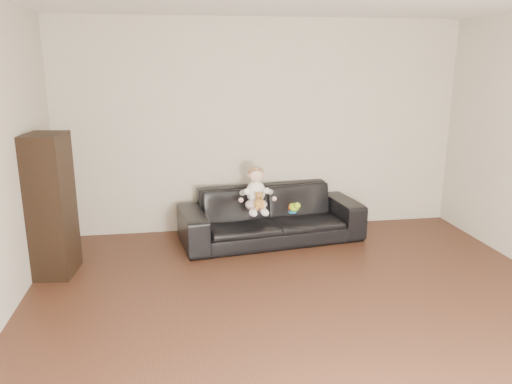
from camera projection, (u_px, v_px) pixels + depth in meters
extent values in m
plane|color=#422417|center=(322.00, 339.00, 3.88)|extent=(5.50, 5.50, 0.00)
plane|color=#BEB49F|center=(262.00, 127.00, 6.17)|extent=(5.00, 0.00, 5.00)
imported|color=black|center=(271.00, 215.00, 5.95)|extent=(2.23, 1.12, 0.62)
cube|color=black|center=(51.00, 206.00, 4.91)|extent=(0.40, 0.52, 1.43)
cube|color=silver|center=(50.00, 174.00, 4.83)|extent=(0.20, 0.27, 0.28)
ellipsoid|color=white|center=(256.00, 205.00, 5.78)|extent=(0.28, 0.25, 0.14)
ellipsoid|color=white|center=(256.00, 192.00, 5.76)|extent=(0.24, 0.20, 0.27)
sphere|color=beige|center=(256.00, 175.00, 5.69)|extent=(0.19, 0.19, 0.17)
ellipsoid|color=#8C603F|center=(256.00, 172.00, 5.69)|extent=(0.19, 0.19, 0.12)
cylinder|color=white|center=(254.00, 211.00, 5.62)|extent=(0.10, 0.22, 0.08)
cylinder|color=white|center=(263.00, 210.00, 5.64)|extent=(0.10, 0.22, 0.08)
sphere|color=white|center=(254.00, 214.00, 5.51)|extent=(0.08, 0.08, 0.07)
sphere|color=white|center=(266.00, 213.00, 5.53)|extent=(0.08, 0.08, 0.07)
cylinder|color=white|center=(245.00, 192.00, 5.68)|extent=(0.08, 0.19, 0.12)
cylinder|color=white|center=(268.00, 191.00, 5.72)|extent=(0.08, 0.19, 0.12)
ellipsoid|color=#A3702E|center=(259.00, 203.00, 5.61)|extent=(0.13, 0.12, 0.12)
sphere|color=#A3702E|center=(259.00, 196.00, 5.57)|extent=(0.10, 0.10, 0.08)
sphere|color=#A3702E|center=(257.00, 193.00, 5.57)|extent=(0.04, 0.04, 0.03)
sphere|color=#A3702E|center=(262.00, 193.00, 5.58)|extent=(0.04, 0.04, 0.03)
sphere|color=#593819|center=(260.00, 198.00, 5.54)|extent=(0.04, 0.04, 0.03)
ellipsoid|color=#92C617|center=(294.00, 207.00, 5.75)|extent=(0.15, 0.16, 0.10)
sphere|color=red|center=(291.00, 208.00, 5.77)|extent=(0.09, 0.09, 0.08)
cylinder|color=blue|center=(292.00, 212.00, 5.71)|extent=(0.11, 0.11, 0.01)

